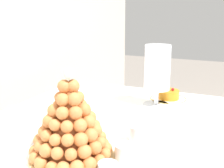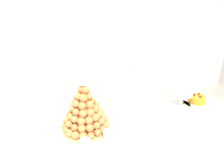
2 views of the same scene
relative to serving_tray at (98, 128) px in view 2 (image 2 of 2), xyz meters
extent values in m
cube|color=silver|center=(0.12, 0.94, 0.51)|extent=(4.80, 0.10, 2.50)
cylinder|color=brown|center=(-0.46, 0.44, -0.38)|extent=(0.04, 0.04, 0.71)
cylinder|color=brown|center=(0.70, 0.44, -0.38)|extent=(0.04, 0.04, 0.71)
cube|color=brown|center=(0.12, 0.03, -0.02)|extent=(1.28, 0.94, 0.02)
cube|color=white|center=(0.12, 0.03, -0.01)|extent=(1.34, 1.00, 0.00)
cube|color=white|center=(0.12, 0.53, -0.14)|extent=(1.34, 0.01, 0.26)
cube|color=white|center=(0.79, 0.03, -0.14)|extent=(0.01, 1.00, 0.26)
cube|color=white|center=(0.00, 0.00, 0.00)|extent=(0.60, 0.41, 0.01)
cube|color=white|center=(0.00, -0.20, 0.01)|extent=(0.60, 0.01, 0.02)
cube|color=white|center=(0.00, 0.20, 0.01)|extent=(0.60, 0.01, 0.02)
cube|color=white|center=(-0.30, 0.00, 0.01)|extent=(0.01, 0.41, 0.02)
cube|color=white|center=(0.30, 0.00, 0.01)|extent=(0.01, 0.41, 0.02)
cylinder|color=white|center=(0.00, 0.00, 0.00)|extent=(0.38, 0.38, 0.00)
cylinder|color=tan|center=(-0.05, 0.04, 0.01)|extent=(0.25, 0.25, 0.01)
cone|color=#BC6B39|center=(-0.05, 0.04, 0.12)|extent=(0.17, 0.17, 0.22)
sphere|color=#DD8547|center=(0.05, 0.04, 0.03)|extent=(0.04, 0.04, 0.04)
sphere|color=#DD8647|center=(0.04, 0.07, 0.03)|extent=(0.04, 0.04, 0.04)
sphere|color=#DC8546|center=(0.03, 0.10, 0.03)|extent=(0.04, 0.04, 0.04)
sphere|color=#E08949|center=(0.00, 0.12, 0.03)|extent=(0.04, 0.04, 0.04)
sphere|color=#DB8345|center=(-0.03, 0.14, 0.03)|extent=(0.04, 0.04, 0.04)
sphere|color=#E18A4A|center=(-0.07, 0.14, 0.03)|extent=(0.03, 0.03, 0.03)
sphere|color=#DA8245|center=(-0.10, 0.12, 0.03)|extent=(0.04, 0.04, 0.04)
sphere|color=#DD8547|center=(-0.13, 0.10, 0.03)|extent=(0.04, 0.04, 0.04)
sphere|color=#DE8748|center=(-0.15, 0.07, 0.03)|extent=(0.04, 0.04, 0.04)
sphere|color=#DB8345|center=(-0.15, 0.04, 0.03)|extent=(0.03, 0.03, 0.03)
sphere|color=#E08949|center=(-0.15, 0.00, 0.03)|extent=(0.04, 0.04, 0.04)
sphere|color=#E08A49|center=(-0.13, -0.03, 0.03)|extent=(0.04, 0.04, 0.04)
sphere|color=#D98144|center=(-0.10, -0.05, 0.03)|extent=(0.04, 0.04, 0.04)
sphere|color=#D98144|center=(-0.07, -0.06, 0.03)|extent=(0.03, 0.03, 0.03)
sphere|color=#DB8345|center=(-0.03, -0.06, 0.03)|extent=(0.03, 0.03, 0.03)
sphere|color=#DC8446|center=(0.00, -0.05, 0.03)|extent=(0.04, 0.04, 0.04)
sphere|color=#DC8446|center=(0.03, -0.03, 0.03)|extent=(0.04, 0.04, 0.04)
sphere|color=#DE8747|center=(0.04, 0.00, 0.03)|extent=(0.04, 0.04, 0.04)
sphere|color=#DF8848|center=(0.03, 0.07, 0.06)|extent=(0.03, 0.03, 0.03)
sphere|color=#DE8748|center=(0.01, 0.10, 0.06)|extent=(0.03, 0.03, 0.03)
sphere|color=#E08949|center=(-0.02, 0.12, 0.06)|extent=(0.04, 0.04, 0.04)
sphere|color=#DA8244|center=(-0.05, 0.12, 0.06)|extent=(0.03, 0.03, 0.03)
sphere|color=#DF8849|center=(-0.09, 0.11, 0.06)|extent=(0.04, 0.04, 0.04)
sphere|color=#DE8748|center=(-0.12, 0.09, 0.06)|extent=(0.03, 0.03, 0.03)
sphere|color=#DD8647|center=(-0.13, 0.06, 0.06)|extent=(0.04, 0.04, 0.04)
sphere|color=#DE8748|center=(-0.14, 0.02, 0.06)|extent=(0.03, 0.03, 0.03)
sphere|color=#DA8244|center=(-0.12, -0.01, 0.06)|extent=(0.03, 0.03, 0.03)
sphere|color=#DF8848|center=(-0.10, -0.03, 0.06)|extent=(0.04, 0.04, 0.04)
sphere|color=#DA8345|center=(-0.07, -0.05, 0.06)|extent=(0.04, 0.04, 0.04)
sphere|color=#DB8345|center=(-0.03, -0.05, 0.06)|extent=(0.03, 0.03, 0.03)
sphere|color=#DF8848|center=(0.00, -0.03, 0.06)|extent=(0.04, 0.04, 0.04)
sphere|color=#E18A4A|center=(0.02, 0.00, 0.06)|extent=(0.04, 0.04, 0.04)
sphere|color=#D98244|center=(0.03, 0.03, 0.06)|extent=(0.04, 0.04, 0.04)
sphere|color=#DC8446|center=(0.00, 0.08, 0.09)|extent=(0.04, 0.04, 0.04)
sphere|color=#DB8345|center=(-0.02, 0.10, 0.09)|extent=(0.03, 0.03, 0.03)
sphere|color=#DF8949|center=(-0.06, 0.11, 0.09)|extent=(0.04, 0.04, 0.04)
sphere|color=#DE8848|center=(-0.09, 0.10, 0.09)|extent=(0.04, 0.04, 0.04)
sphere|color=#DF8949|center=(-0.11, 0.07, 0.09)|extent=(0.03, 0.03, 0.03)
sphere|color=#DE8848|center=(-0.12, 0.04, 0.09)|extent=(0.03, 0.03, 0.03)
sphere|color=#DF8848|center=(-0.11, 0.01, 0.09)|extent=(0.03, 0.03, 0.03)
sphere|color=#DC8546|center=(-0.09, -0.02, 0.09)|extent=(0.04, 0.04, 0.04)
sphere|color=#DB8445|center=(-0.06, -0.03, 0.09)|extent=(0.04, 0.04, 0.04)
sphere|color=#DD8546|center=(-0.03, -0.03, 0.09)|extent=(0.04, 0.04, 0.04)
sphere|color=#E08A49|center=(0.00, -0.01, 0.09)|extent=(0.04, 0.04, 0.04)
sphere|color=#DF8949|center=(0.02, 0.02, 0.09)|extent=(0.03, 0.03, 0.03)
sphere|color=#DE8748|center=(0.02, 0.05, 0.09)|extent=(0.04, 0.04, 0.04)
sphere|color=#E08A49|center=(-0.02, 0.09, 0.12)|extent=(0.03, 0.03, 0.03)
sphere|color=#DA8345|center=(-0.06, 0.09, 0.12)|extent=(0.03, 0.03, 0.03)
sphere|color=#DD8647|center=(-0.09, 0.08, 0.12)|extent=(0.04, 0.04, 0.04)
sphere|color=#DF8849|center=(-0.11, 0.05, 0.12)|extent=(0.03, 0.03, 0.03)
sphere|color=#DC8546|center=(-0.10, 0.01, 0.12)|extent=(0.03, 0.03, 0.03)
sphere|color=#DD8647|center=(-0.08, -0.01, 0.12)|extent=(0.04, 0.04, 0.04)
sphere|color=#DE8748|center=(-0.05, -0.02, 0.12)|extent=(0.04, 0.04, 0.04)
sphere|color=#DA8345|center=(-0.01, -0.01, 0.12)|extent=(0.04, 0.04, 0.04)
sphere|color=#DB8345|center=(0.00, 0.02, 0.12)|extent=(0.04, 0.04, 0.04)
sphere|color=#DE8848|center=(0.00, 0.06, 0.12)|extent=(0.04, 0.04, 0.04)
sphere|color=#DB8345|center=(-0.04, 0.08, 0.16)|extent=(0.03, 0.03, 0.03)
sphere|color=#DB8445|center=(-0.08, 0.07, 0.15)|extent=(0.04, 0.04, 0.04)
sphere|color=#DD8647|center=(-0.09, 0.03, 0.16)|extent=(0.04, 0.04, 0.04)
sphere|color=#DB8445|center=(-0.08, 0.00, 0.15)|extent=(0.04, 0.04, 0.04)
sphere|color=#DA8244|center=(-0.04, 0.00, 0.15)|extent=(0.04, 0.04, 0.04)
sphere|color=#DD8546|center=(-0.01, 0.02, 0.16)|extent=(0.03, 0.03, 0.03)
sphere|color=#DB8345|center=(-0.02, 0.06, 0.16)|extent=(0.03, 0.03, 0.03)
sphere|color=#DB8345|center=(-0.06, 0.06, 0.18)|extent=(0.03, 0.03, 0.03)
sphere|color=#DE8748|center=(-0.08, 0.04, 0.19)|extent=(0.04, 0.04, 0.04)
sphere|color=#DD8647|center=(-0.06, 0.01, 0.19)|extent=(0.04, 0.04, 0.04)
sphere|color=#DE8747|center=(-0.03, 0.02, 0.18)|extent=(0.03, 0.03, 0.03)
sphere|color=#DC8546|center=(-0.03, 0.05, 0.18)|extent=(0.03, 0.03, 0.03)
sphere|color=#DB8445|center=(-0.06, 0.05, 0.22)|extent=(0.04, 0.04, 0.04)
sphere|color=#DC8546|center=(-0.05, 0.03, 0.22)|extent=(0.04, 0.04, 0.04)
sphere|color=white|center=(-0.05, 0.04, 0.25)|extent=(0.03, 0.03, 0.03)
cylinder|color=silver|center=(-0.23, -0.12, 0.03)|extent=(0.06, 0.06, 0.06)
cylinder|color=#F4EAC6|center=(-0.23, -0.12, 0.02)|extent=(0.05, 0.05, 0.02)
cylinder|color=white|center=(-0.23, -0.12, 0.04)|extent=(0.05, 0.05, 0.02)
sphere|color=brown|center=(-0.23, -0.11, 0.05)|extent=(0.02, 0.02, 0.02)
cylinder|color=silver|center=(-0.12, -0.11, 0.03)|extent=(0.05, 0.05, 0.05)
cylinder|color=brown|center=(-0.12, -0.11, 0.01)|extent=(0.05, 0.05, 0.02)
cylinder|color=#8C603D|center=(-0.12, -0.11, 0.03)|extent=(0.05, 0.05, 0.02)
sphere|color=brown|center=(-0.12, -0.11, 0.04)|extent=(0.01, 0.01, 0.01)
cylinder|color=silver|center=(0.00, -0.11, 0.03)|extent=(0.06, 0.06, 0.05)
cylinder|color=brown|center=(0.00, -0.11, 0.01)|extent=(0.05, 0.05, 0.02)
cylinder|color=#8C603D|center=(0.00, -0.11, 0.03)|extent=(0.05, 0.05, 0.01)
sphere|color=brown|center=(0.01, -0.11, 0.04)|extent=(0.02, 0.02, 0.02)
cylinder|color=silver|center=(0.12, -0.10, 0.03)|extent=(0.06, 0.06, 0.06)
cylinder|color=brown|center=(0.12, -0.10, 0.02)|extent=(0.05, 0.05, 0.02)
cylinder|color=#8C603D|center=(0.12, -0.10, 0.04)|extent=(0.05, 0.05, 0.02)
sphere|color=brown|center=(0.12, -0.11, 0.05)|extent=(0.02, 0.02, 0.02)
cylinder|color=silver|center=(0.23, -0.11, 0.03)|extent=(0.06, 0.06, 0.05)
cylinder|color=#F4EAC6|center=(0.23, -0.11, 0.01)|extent=(0.05, 0.05, 0.02)
cylinder|color=white|center=(0.23, -0.11, 0.03)|extent=(0.05, 0.05, 0.02)
sphere|color=brown|center=(0.23, -0.11, 0.05)|extent=(0.02, 0.02, 0.02)
cylinder|color=white|center=(0.53, -0.05, 0.00)|extent=(0.12, 0.12, 0.01)
cylinder|color=white|center=(0.53, -0.05, 0.04)|extent=(0.02, 0.02, 0.07)
cylinder|color=white|center=(0.53, -0.05, 0.17)|extent=(0.11, 0.11, 0.20)
cylinder|color=#72B2E0|center=(0.54, -0.05, 0.09)|extent=(0.05, 0.04, 0.05)
cylinder|color=#D199D8|center=(0.52, -0.03, 0.09)|extent=(0.05, 0.04, 0.04)
cylinder|color=#D199D8|center=(0.52, -0.07, 0.09)|extent=(0.05, 0.04, 0.05)
cylinder|color=yellow|center=(0.56, -0.03, 0.10)|extent=(0.05, 0.04, 0.04)
cylinder|color=brown|center=(0.51, -0.04, 0.10)|extent=(0.06, 0.04, 0.06)
cylinder|color=#D199D8|center=(0.54, -0.06, 0.10)|extent=(0.05, 0.04, 0.05)
cylinder|color=#72B2E0|center=(0.55, -0.02, 0.12)|extent=(0.04, 0.04, 0.03)
cylinder|color=brown|center=(0.51, -0.03, 0.12)|extent=(0.05, 0.05, 0.04)
cylinder|color=brown|center=(0.53, -0.06, 0.12)|extent=(0.05, 0.04, 0.05)
cylinder|color=yellow|center=(0.55, -0.06, 0.12)|extent=(0.05, 0.04, 0.05)
cylinder|color=#9ED860|center=(0.53, -0.03, 0.14)|extent=(0.05, 0.05, 0.05)
cylinder|color=pink|center=(0.53, -0.06, 0.14)|extent=(0.04, 0.04, 0.04)
cylinder|color=#E54C47|center=(0.55, -0.05, 0.14)|extent=(0.04, 0.04, 0.03)
cylinder|color=yellow|center=(0.52, -0.04, 0.16)|extent=(0.05, 0.04, 0.05)
cylinder|color=yellow|center=(0.53, -0.07, 0.16)|extent=(0.05, 0.05, 0.04)
cylinder|color=brown|center=(0.56, -0.03, 0.16)|extent=(0.04, 0.04, 0.04)
cylinder|color=pink|center=(0.52, -0.04, 0.18)|extent=(0.05, 0.04, 0.04)
cylinder|color=brown|center=(0.54, -0.06, 0.18)|extent=(0.04, 0.04, 0.04)
cylinder|color=#F9A54C|center=(0.54, -0.04, 0.18)|extent=(0.05, 0.04, 0.05)
cylinder|color=#72B2E0|center=(0.51, -0.05, 0.20)|extent=(0.05, 0.04, 0.04)
cylinder|color=#72B2E0|center=(0.55, -0.05, 0.20)|extent=(0.05, 0.04, 0.05)
cylinder|color=#72B2E0|center=(0.54, -0.03, 0.20)|extent=(0.04, 0.04, 0.04)
cylinder|color=#9ED860|center=(0.53, -0.07, 0.22)|extent=(0.04, 0.04, 0.02)
cylinder|color=brown|center=(0.56, -0.06, 0.22)|extent=(0.05, 0.05, 0.05)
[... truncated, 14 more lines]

